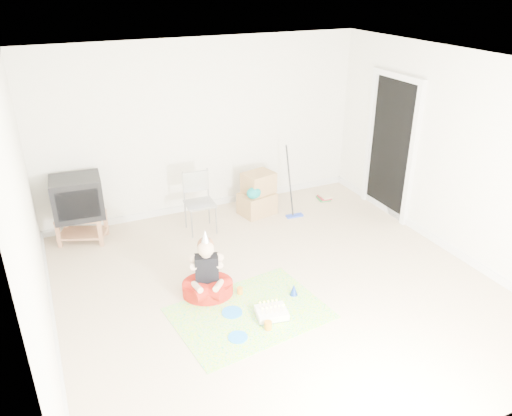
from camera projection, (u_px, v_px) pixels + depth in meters
name	position (u px, v px, depth m)	size (l,w,h in m)	color
ground	(277.00, 287.00, 5.96)	(5.00, 5.00, 0.00)	beige
doorway_recess	(391.00, 148.00, 7.43)	(0.02, 0.90, 2.05)	black
tv_stand	(82.00, 226.00, 6.89)	(0.72, 0.59, 0.39)	#9A6745
crt_tv	(77.00, 197.00, 6.70)	(0.65, 0.54, 0.56)	black
folding_chair	(200.00, 204.00, 7.08)	(0.41, 0.40, 0.88)	gray
cardboard_boxes	(258.00, 195.00, 7.65)	(0.59, 0.51, 0.65)	tan
floor_mop	(295.00, 201.00, 7.56)	(0.27, 0.36, 1.06)	blue
book_pile	(324.00, 197.00, 8.24)	(0.21, 0.26, 0.08)	#2A7E3B
seated_woman	(207.00, 281.00, 5.76)	(0.74, 0.74, 0.85)	#B31C10
party_mat	(250.00, 313.00, 5.51)	(1.63, 1.18, 0.01)	#EA3174
birthday_cake	(272.00, 313.00, 5.44)	(0.37, 0.32, 0.15)	white
blue_plate_near	(232.00, 312.00, 5.51)	(0.23, 0.23, 0.01)	#1C7FE1
blue_plate_far	(238.00, 337.00, 5.13)	(0.20, 0.20, 0.01)	#1C7FE1
orange_cup_near	(240.00, 291.00, 5.82)	(0.07, 0.07, 0.08)	orange
orange_cup_far	(268.00, 325.00, 5.24)	(0.08, 0.08, 0.09)	orange
blue_party_hat	(294.00, 290.00, 5.79)	(0.10, 0.10, 0.14)	#183BAC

